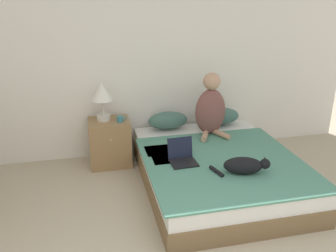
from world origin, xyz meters
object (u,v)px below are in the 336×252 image
at_px(nightstand, 110,142).
at_px(table_lamp, 102,95).
at_px(bed, 216,169).
at_px(cat_tabby, 245,165).
at_px(pillow_far, 220,116).
at_px(person_sitting, 211,108).
at_px(laptop_open, 182,157).
at_px(coffee_mug, 120,119).
at_px(pillow_near, 168,120).

distance_m(nightstand, table_lamp, 0.64).
bearing_deg(bed, cat_tabby, -78.47).
xyz_separation_m(bed, pillow_far, (0.37, 0.91, 0.32)).
xyz_separation_m(person_sitting, laptop_open, (-0.56, -0.71, -0.30)).
xyz_separation_m(pillow_far, cat_tabby, (-0.27, -1.41, -0.02)).
bearing_deg(coffee_mug, person_sitting, -8.34).
bearing_deg(laptop_open, bed, 11.08).
xyz_separation_m(cat_tabby, coffee_mug, (-1.12, 1.27, 0.15)).
xyz_separation_m(pillow_far, coffee_mug, (-1.40, -0.14, 0.12)).
height_order(nightstand, coffee_mug, coffee_mug).
xyz_separation_m(bed, table_lamp, (-1.22, 0.88, 0.74)).
bearing_deg(cat_tabby, table_lamp, 148.61).
relative_size(person_sitting, nightstand, 1.34).
bearing_deg(person_sitting, pillow_far, 49.81).
height_order(laptop_open, nightstand, laptop_open).
xyz_separation_m(bed, person_sitting, (0.12, 0.60, 0.55)).
distance_m(pillow_near, person_sitting, 0.62).
relative_size(table_lamp, coffee_mug, 3.96).
xyz_separation_m(person_sitting, table_lamp, (-1.34, 0.28, 0.18)).
distance_m(cat_tabby, nightstand, 1.86).
bearing_deg(cat_tabby, bed, 116.50).
bearing_deg(table_lamp, laptop_open, -51.95).
height_order(pillow_near, person_sitting, person_sitting).
distance_m(laptop_open, nightstand, 1.20).
bearing_deg(pillow_far, table_lamp, -179.13).
bearing_deg(cat_tabby, nightstand, 148.21).
height_order(bed, coffee_mug, coffee_mug).
distance_m(pillow_far, coffee_mug, 1.41).
bearing_deg(laptop_open, cat_tabby, -38.57).
relative_size(laptop_open, coffee_mug, 2.40).
xyz_separation_m(laptop_open, coffee_mug, (-0.58, 0.88, 0.18)).
distance_m(cat_tabby, laptop_open, 0.68).
bearing_deg(pillow_near, cat_tabby, -71.41).
bearing_deg(laptop_open, pillow_near, 83.27).
relative_size(nightstand, coffee_mug, 4.84).
distance_m(laptop_open, table_lamp, 1.35).
relative_size(bed, laptop_open, 7.21).
bearing_deg(pillow_far, coffee_mug, -174.34).
relative_size(pillow_far, table_lamp, 1.09).
height_order(bed, person_sitting, person_sitting).
xyz_separation_m(person_sitting, nightstand, (-1.28, 0.24, -0.45)).
distance_m(pillow_near, cat_tabby, 1.49).
bearing_deg(coffee_mug, bed, -36.98).
height_order(bed, table_lamp, table_lamp).
distance_m(bed, person_sitting, 0.83).
distance_m(laptop_open, coffee_mug, 1.07).
bearing_deg(bed, person_sitting, 79.10).
height_order(pillow_near, pillow_far, same).
relative_size(person_sitting, table_lamp, 1.64).
bearing_deg(person_sitting, bed, -100.90).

